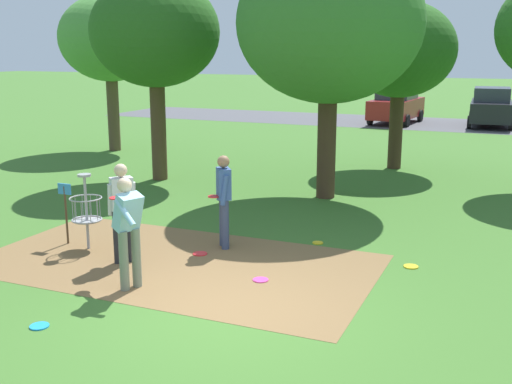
# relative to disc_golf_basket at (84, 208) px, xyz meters

# --- Properties ---
(ground_plane) EXTENTS (160.00, 160.00, 0.00)m
(ground_plane) POSITION_rel_disc_golf_basket_xyz_m (3.63, -1.59, -0.75)
(ground_plane) COLOR #3D6B28
(dirt_tee_pad) EXTENTS (6.73, 3.67, 0.01)m
(dirt_tee_pad) POSITION_rel_disc_golf_basket_xyz_m (1.91, -0.06, -0.75)
(dirt_tee_pad) COLOR brown
(dirt_tee_pad) RESTS_ON ground
(disc_golf_basket) EXTENTS (0.98, 0.58, 1.39)m
(disc_golf_basket) POSITION_rel_disc_golf_basket_xyz_m (0.00, 0.00, 0.00)
(disc_golf_basket) COLOR #9E9EA3
(disc_golf_basket) RESTS_ON ground
(player_foreground_watching) EXTENTS (0.92, 0.84, 1.71)m
(player_foreground_watching) POSITION_rel_disc_golf_basket_xyz_m (1.88, -1.33, 0.23)
(player_foreground_watching) COLOR slate
(player_foreground_watching) RESTS_ON ground
(player_throwing) EXTENTS (0.45, 0.46, 1.71)m
(player_throwing) POSITION_rel_disc_golf_basket_xyz_m (1.10, -0.37, 0.21)
(player_throwing) COLOR #232328
(player_throwing) RESTS_ON ground
(player_waiting_left) EXTENTS (0.45, 0.47, 1.71)m
(player_waiting_left) POSITION_rel_disc_golf_basket_xyz_m (2.30, 1.04, 0.21)
(player_waiting_left) COLOR #384260
(player_waiting_left) RESTS_ON ground
(frisbee_near_basket) EXTENTS (0.20, 0.20, 0.02)m
(frisbee_near_basket) POSITION_rel_disc_golf_basket_xyz_m (3.82, 1.95, -0.74)
(frisbee_near_basket) COLOR gold
(frisbee_near_basket) RESTS_ON ground
(frisbee_mid_grass) EXTENTS (0.26, 0.26, 0.02)m
(frisbee_mid_grass) POSITION_rel_disc_golf_basket_xyz_m (2.09, 0.50, -0.74)
(frisbee_mid_grass) COLOR red
(frisbee_mid_grass) RESTS_ON ground
(frisbee_far_left) EXTENTS (0.25, 0.25, 0.02)m
(frisbee_far_left) POSITION_rel_disc_golf_basket_xyz_m (3.58, -0.26, -0.74)
(frisbee_far_left) COLOR #E53D99
(frisbee_far_left) RESTS_ON ground
(frisbee_far_right) EXTENTS (0.25, 0.25, 0.02)m
(frisbee_far_right) POSITION_rel_disc_golf_basket_xyz_m (5.65, 1.30, -0.74)
(frisbee_far_right) COLOR gold
(frisbee_far_right) RESTS_ON ground
(frisbee_scattered_a) EXTENTS (0.25, 0.25, 0.02)m
(frisbee_scattered_a) POSITION_rel_disc_golf_basket_xyz_m (1.56, -2.95, -0.74)
(frisbee_scattered_a) COLOR #1E93DB
(frisbee_scattered_a) RESTS_ON ground
(tree_near_right) EXTENTS (3.32, 3.32, 4.98)m
(tree_near_right) POSITION_rel_disc_golf_basket_xyz_m (3.65, 10.22, 2.78)
(tree_near_right) COLOR #422D1E
(tree_near_right) RESTS_ON ground
(tree_mid_left) EXTENTS (4.37, 4.37, 6.02)m
(tree_mid_left) POSITION_rel_disc_golf_basket_xyz_m (2.84, 5.63, 3.38)
(tree_mid_left) COLOR #422D1E
(tree_mid_left) RESTS_ON ground
(tree_mid_center) EXTENTS (3.47, 3.47, 5.51)m
(tree_mid_center) POSITION_rel_disc_golf_basket_xyz_m (-2.08, 5.92, 3.24)
(tree_mid_center) COLOR #4C3823
(tree_mid_center) RESTS_ON ground
(tree_mid_right) EXTENTS (3.53, 3.53, 5.46)m
(tree_mid_right) POSITION_rel_disc_golf_basket_xyz_m (-6.36, 9.76, 3.18)
(tree_mid_right) COLOR brown
(tree_mid_right) RESTS_ON ground
(parking_lot_strip) EXTENTS (36.00, 6.00, 0.01)m
(parking_lot_strip) POSITION_rel_disc_golf_basket_xyz_m (3.63, 22.89, -0.75)
(parking_lot_strip) COLOR #4C4C51
(parking_lot_strip) RESTS_ON ground
(parked_car_leftmost) EXTENTS (2.25, 4.34, 1.84)m
(parked_car_leftmost) POSITION_rel_disc_golf_basket_xyz_m (1.38, 22.41, 0.17)
(parked_car_leftmost) COLOR maroon
(parked_car_leftmost) RESTS_ON ground
(parked_car_center_left) EXTENTS (2.14, 4.28, 1.84)m
(parked_car_center_left) POSITION_rel_disc_golf_basket_xyz_m (5.77, 22.91, 0.17)
(parked_car_center_left) COLOR black
(parked_car_center_left) RESTS_ON ground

